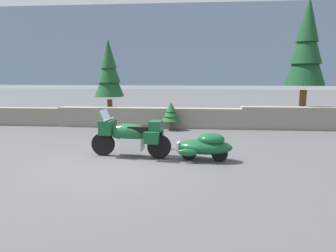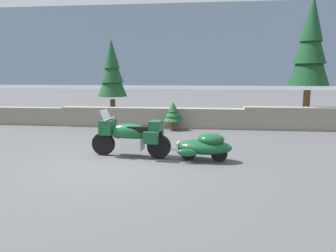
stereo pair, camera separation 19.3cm
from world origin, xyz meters
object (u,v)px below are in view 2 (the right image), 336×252
car_shaped_trailer (204,146)px  pine_tree_tall (311,46)px  pine_tree_secondary (112,71)px  touring_motorcycle (130,135)px

car_shaped_trailer → pine_tree_tall: size_ratio=0.40×
pine_tree_tall → pine_tree_secondary: bearing=179.7°
touring_motorcycle → pine_tree_tall: bearing=41.8°
pine_tree_tall → pine_tree_secondary: pine_tree_tall is taller
car_shaped_trailer → touring_motorcycle: bearing=174.6°
pine_tree_tall → pine_tree_secondary: (-8.79, 0.04, -1.05)m
car_shaped_trailer → pine_tree_tall: 8.14m
touring_motorcycle → pine_tree_secondary: pine_tree_secondary is taller
pine_tree_secondary → touring_motorcycle: bearing=-69.2°
pine_tree_tall → pine_tree_secondary: 8.86m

